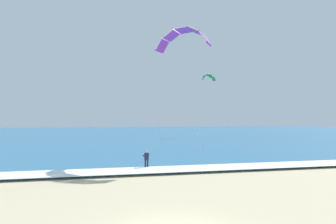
{
  "coord_description": "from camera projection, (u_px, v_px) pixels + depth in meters",
  "views": [
    {
      "loc": [
        -2.94,
        -11.9,
        4.45
      ],
      "look_at": [
        3.59,
        16.09,
        4.97
      ],
      "focal_mm": 33.37,
      "sensor_mm": 36.0,
      "label": 1
    }
  ],
  "objects": [
    {
      "name": "sea",
      "position": [
        107.0,
        134.0,
        82.36
      ],
      "size": [
        200.0,
        120.0,
        0.2
      ],
      "primitive_type": "cube",
      "color": "teal",
      "rests_on": "ground"
    },
    {
      "name": "surf_foam",
      "position": [
        133.0,
        171.0,
        24.92
      ],
      "size": [
        200.0,
        3.16,
        0.04
      ],
      "primitive_type": "cube",
      "color": "white",
      "rests_on": "sea"
    },
    {
      "name": "kitesurfer",
      "position": [
        146.0,
        159.0,
        26.65
      ],
      "size": [
        0.55,
        0.55,
        1.69
      ],
      "color": "#191E38",
      "rests_on": "ground"
    },
    {
      "name": "kite_primary",
      "position": [
        183.0,
        37.0,
        31.65
      ],
      "size": [
        6.74,
        6.13,
        12.42
      ],
      "color": "purple"
    },
    {
      "name": "kite_distant",
      "position": [
        208.0,
        76.0,
        70.8
      ],
      "size": [
        4.06,
        2.79,
        1.65
      ],
      "color": "green"
    },
    {
      "name": "surfboard",
      "position": [
        147.0,
        169.0,
        26.62
      ],
      "size": [
        0.56,
        1.43,
        0.09
      ],
      "color": "yellow",
      "rests_on": "ground"
    }
  ]
}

